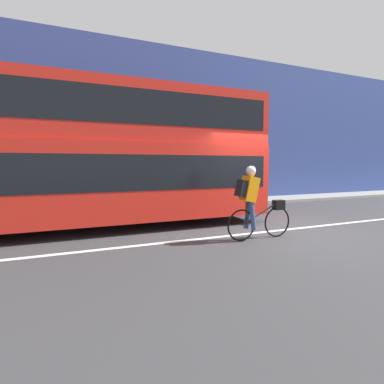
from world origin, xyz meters
The scene contains 8 objects.
ground_plane centered at (0.00, 0.00, 0.00)m, with size 80.00×80.00×0.00m, color #38383A.
road_center_line centered at (0.00, -0.13, 0.00)m, with size 50.00×0.14×0.01m, color silver.
sidewalk_curb centered at (0.00, 5.01, 0.06)m, with size 60.00×1.64×0.11m.
building_facade centered at (0.00, 5.98, 3.25)m, with size 60.00×0.30×6.50m.
bus centered at (-4.03, 2.03, 2.03)m, with size 9.11×2.52×3.66m.
cyclist_on_bike centered at (-0.95, -0.65, 0.88)m, with size 1.67×0.32×1.64m.
trash_bin centered at (-6.02, 4.92, 0.55)m, with size 0.44×0.44×0.87m.
street_sign_post centered at (1.67, 4.92, 1.36)m, with size 0.36×0.09×2.22m.
Camera 1 is at (-4.78, -6.12, 1.67)m, focal length 28.00 mm.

